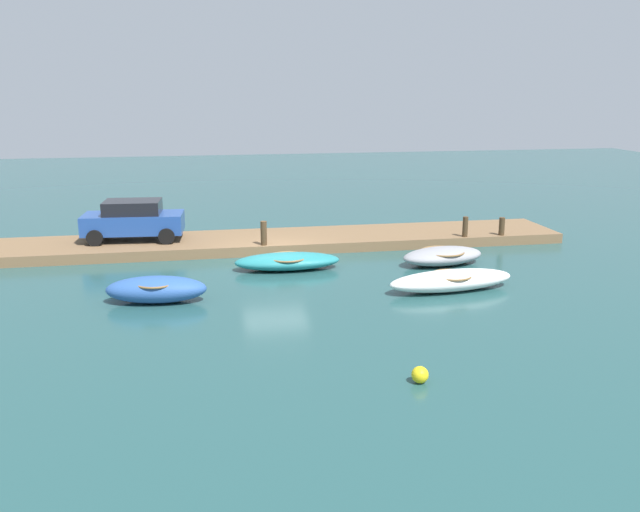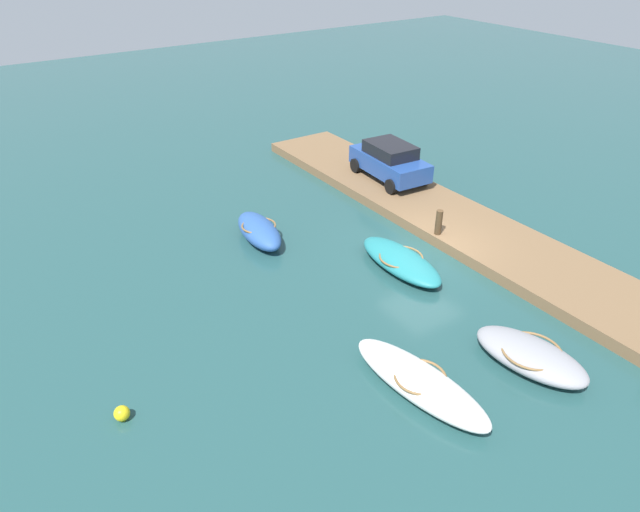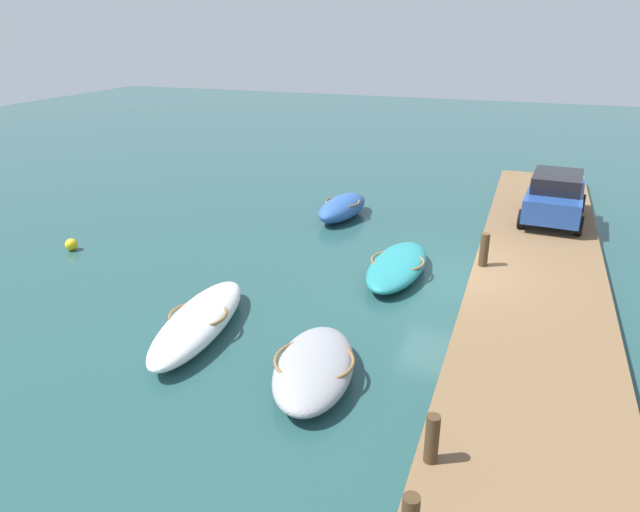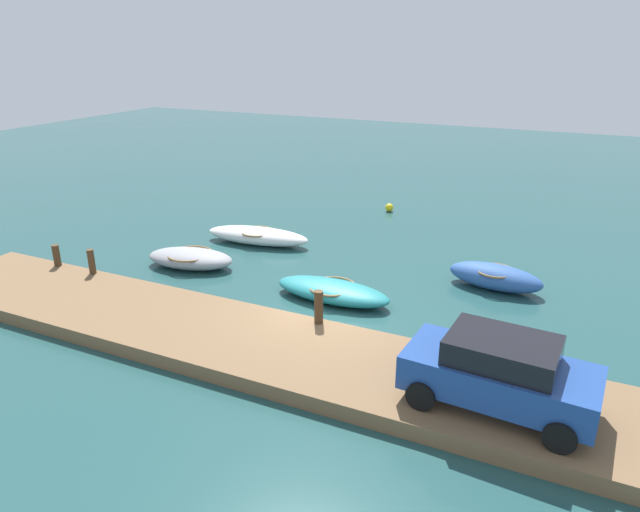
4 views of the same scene
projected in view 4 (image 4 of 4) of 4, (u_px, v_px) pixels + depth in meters
The scene contains 11 objects.
ground_plane at pixel (321, 321), 16.93m from camera, with size 84.00×84.00×0.00m, color #234C4C.
dock_platform at pixel (282, 351), 14.87m from camera, with size 24.80×3.52×0.41m, color brown.
rowboat_teal at pixel (332, 291), 18.18m from camera, with size 3.88×1.59×0.60m.
rowboat_grey at pixel (190, 258), 20.80m from camera, with size 3.45×2.13×0.66m.
dinghy_blue at pixel (495, 277), 18.98m from camera, with size 3.22×1.61×0.82m.
rowboat_white at pixel (258, 236), 23.16m from camera, with size 4.45×1.78×0.67m.
mooring_post_west at pixel (56, 255), 19.81m from camera, with size 0.24×0.24×0.75m, color #47331E.
mooring_post_mid_west at pixel (91, 262), 19.14m from camera, with size 0.22×0.22×0.84m, color #47331E.
mooring_post_mid_east at pixel (319, 307), 15.77m from camera, with size 0.25×0.25×0.96m, color #47331E.
parked_car at pixel (500, 372), 12.04m from camera, with size 4.07×2.23×1.63m.
marker_buoy at pixel (389, 208), 27.53m from camera, with size 0.39×0.39×0.39m, color yellow.
Camera 4 is at (6.43, -13.70, 7.82)m, focal length 32.19 mm.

